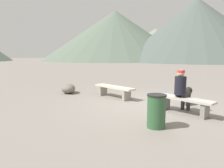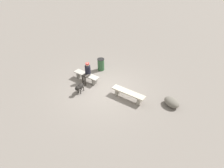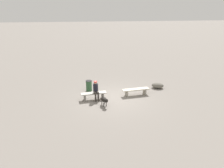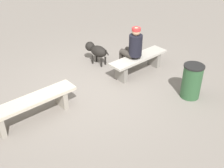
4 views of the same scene
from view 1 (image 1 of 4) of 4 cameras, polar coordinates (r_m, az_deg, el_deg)
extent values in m
cube|color=gray|center=(6.91, 10.29, -5.95)|extent=(210.00, 210.00, 0.06)
cube|color=gray|center=(8.28, -2.55, -1.88)|extent=(0.12, 0.38, 0.38)
cube|color=gray|center=(7.36, 4.17, -3.20)|extent=(0.12, 0.38, 0.38)
cube|color=beige|center=(7.77, 0.61, -0.88)|extent=(1.87, 0.48, 0.07)
cube|color=gray|center=(6.35, 14.95, -5.24)|extent=(0.13, 0.35, 0.40)
cube|color=gray|center=(5.85, 24.85, -6.91)|extent=(0.13, 0.35, 0.40)
cube|color=#B2ADA3|center=(6.02, 19.79, -3.96)|extent=(1.66, 0.49, 0.06)
cylinder|color=black|center=(6.02, 18.80, -0.41)|extent=(0.32, 0.32, 0.52)
sphere|color=#D8A87F|center=(5.98, 18.96, 2.89)|extent=(0.20, 0.20, 0.20)
cylinder|color=red|center=(5.98, 18.98, 3.42)|extent=(0.21, 0.21, 0.07)
cylinder|color=#38332D|center=(6.20, 20.23, -2.67)|extent=(0.17, 0.40, 0.15)
cylinder|color=#38332D|center=(6.42, 20.86, -4.74)|extent=(0.11, 0.11, 0.53)
cylinder|color=#38332D|center=(6.27, 18.78, -2.47)|extent=(0.17, 0.40, 0.15)
cylinder|color=#38332D|center=(6.50, 19.45, -4.53)|extent=(0.11, 0.11, 0.53)
ellipsoid|color=black|center=(7.13, 20.20, -2.56)|extent=(0.40, 0.54, 0.29)
sphere|color=black|center=(7.41, 20.87, -1.73)|extent=(0.25, 0.25, 0.25)
cylinder|color=black|center=(7.35, 19.83, -4.29)|extent=(0.04, 0.04, 0.23)
cylinder|color=black|center=(7.31, 21.04, -4.42)|extent=(0.04, 0.04, 0.23)
cylinder|color=black|center=(7.06, 19.12, -4.77)|extent=(0.04, 0.04, 0.23)
cylinder|color=black|center=(7.01, 20.38, -4.91)|extent=(0.04, 0.04, 0.23)
cylinder|color=black|center=(6.85, 19.57, -2.58)|extent=(0.06, 0.12, 0.15)
cylinder|color=#2D5633|center=(4.73, 12.45, -7.67)|extent=(0.42, 0.42, 0.74)
cylinder|color=black|center=(4.64, 12.59, -3.10)|extent=(0.44, 0.44, 0.03)
ellipsoid|color=#6B665B|center=(8.94, -12.30, -1.23)|extent=(1.04, 0.89, 0.41)
cone|color=#4C5651|center=(55.72, 22.69, 13.90)|extent=(37.45, 37.45, 15.40)
cone|color=gray|center=(68.87, 12.28, 10.99)|extent=(31.34, 31.34, 10.22)
cone|color=#566656|center=(61.88, 0.90, 13.51)|extent=(43.08, 43.08, 14.56)
camera|label=2|loc=(17.26, 9.93, 26.31)|focal=34.49mm
camera|label=3|loc=(17.12, 45.14, 18.45)|focal=30.98mm
camera|label=4|loc=(7.44, -36.47, 20.63)|focal=44.21mm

